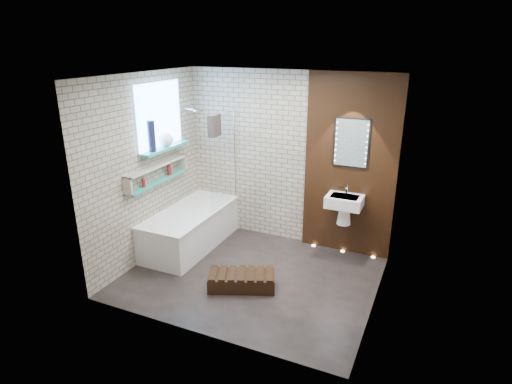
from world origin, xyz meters
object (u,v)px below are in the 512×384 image
at_px(bathtub, 191,228).
at_px(washbasin, 344,205).
at_px(bath_screen, 223,161).
at_px(led_mirror, 351,143).
at_px(walnut_step, 242,281).

distance_m(bathtub, washbasin, 2.32).
xyz_separation_m(bath_screen, led_mirror, (1.82, 0.34, 0.37)).
height_order(bathtub, washbasin, washbasin).
bearing_deg(washbasin, bath_screen, -174.22).
xyz_separation_m(bath_screen, washbasin, (1.82, 0.18, -0.49)).
bearing_deg(walnut_step, bathtub, 148.57).
bearing_deg(bath_screen, walnut_step, -53.75).
xyz_separation_m(washbasin, walnut_step, (-0.95, -1.37, -0.70)).
relative_size(led_mirror, walnut_step, 0.84).
bearing_deg(walnut_step, led_mirror, 58.28).
bearing_deg(bathtub, washbasin, 16.01).
xyz_separation_m(bathtub, bath_screen, (0.35, 0.44, 0.99)).
distance_m(bathtub, walnut_step, 1.45).
xyz_separation_m(bathtub, walnut_step, (1.23, -0.75, -0.20)).
bearing_deg(bathtub, walnut_step, -31.43).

